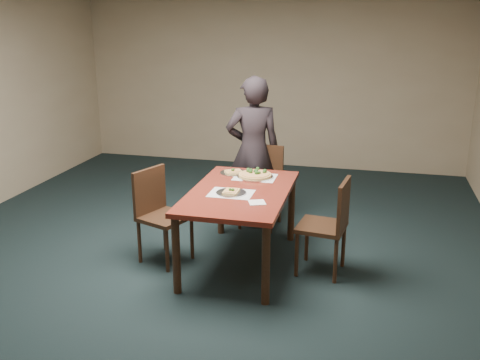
% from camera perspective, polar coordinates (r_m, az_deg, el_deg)
% --- Properties ---
extents(ground, '(8.00, 8.00, 0.00)m').
position_cam_1_polar(ground, '(5.10, -5.55, -9.91)').
color(ground, black).
rests_on(ground, ground).
extents(room_shell, '(8.00, 8.00, 8.00)m').
position_cam_1_polar(room_shell, '(4.58, -6.18, 9.85)').
color(room_shell, tan).
rests_on(room_shell, ground).
extents(dining_table, '(0.90, 1.50, 0.75)m').
position_cam_1_polar(dining_table, '(5.02, -0.00, -2.09)').
color(dining_table, maroon).
rests_on(dining_table, ground).
extents(chair_far, '(0.46, 0.46, 0.91)m').
position_cam_1_polar(chair_far, '(6.08, 2.40, -0.08)').
color(chair_far, black).
rests_on(chair_far, ground).
extents(chair_left, '(0.54, 0.54, 0.91)m').
position_cam_1_polar(chair_left, '(5.24, -8.67, -3.13)').
color(chair_left, black).
rests_on(chair_left, ground).
extents(chair_right, '(0.47, 0.47, 0.91)m').
position_cam_1_polar(chair_right, '(4.96, 9.61, -4.36)').
color(chair_right, black).
rests_on(chair_right, ground).
extents(diner, '(0.71, 0.58, 1.69)m').
position_cam_1_polar(diner, '(6.06, 1.40, 3.12)').
color(diner, black).
rests_on(diner, ground).
extents(placemat_main, '(0.42, 0.32, 0.00)m').
position_cam_1_polar(placemat_main, '(5.40, 1.61, 0.31)').
color(placemat_main, white).
rests_on(placemat_main, dining_table).
extents(placemat_near, '(0.40, 0.30, 0.00)m').
position_cam_1_polar(placemat_near, '(4.90, -0.95, -1.43)').
color(placemat_near, white).
rests_on(placemat_near, dining_table).
extents(pizza_pan, '(0.37, 0.37, 0.07)m').
position_cam_1_polar(pizza_pan, '(5.40, 1.62, 0.57)').
color(pizza_pan, silver).
rests_on(pizza_pan, dining_table).
extents(slice_plate_near, '(0.28, 0.28, 0.06)m').
position_cam_1_polar(slice_plate_near, '(4.90, -0.95, -1.30)').
color(slice_plate_near, silver).
rests_on(slice_plate_near, dining_table).
extents(slice_plate_far, '(0.28, 0.28, 0.06)m').
position_cam_1_polar(slice_plate_far, '(5.53, -0.69, 0.84)').
color(slice_plate_far, silver).
rests_on(slice_plate_far, dining_table).
extents(napkin, '(0.18, 0.18, 0.01)m').
position_cam_1_polar(napkin, '(4.66, 1.82, -2.42)').
color(napkin, white).
rests_on(napkin, dining_table).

